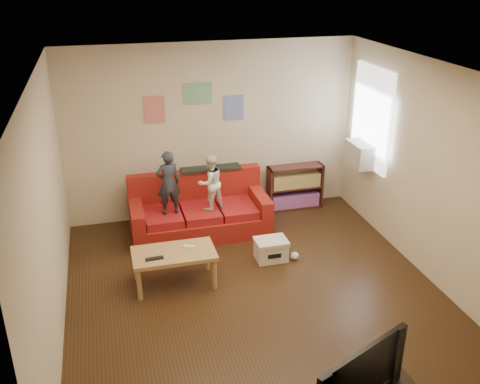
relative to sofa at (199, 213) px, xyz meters
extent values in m
cube|color=#362211|center=(0.35, -1.88, -0.30)|extent=(4.50, 5.00, 0.01)
cube|color=white|center=(0.35, -1.88, 2.41)|extent=(4.50, 5.00, 0.01)
cube|color=beige|center=(0.35, 0.62, 1.05)|extent=(4.50, 0.01, 2.70)
cube|color=beige|center=(0.35, -4.39, 1.05)|extent=(4.50, 0.01, 2.70)
cube|color=beige|center=(-1.91, -1.88, 1.05)|extent=(0.01, 5.00, 2.70)
cube|color=beige|center=(2.60, -1.88, 1.05)|extent=(0.01, 5.00, 2.70)
cube|color=maroon|center=(0.00, -0.07, -0.15)|extent=(2.02, 0.91, 0.30)
cube|color=maroon|center=(0.00, 0.29, 0.28)|extent=(2.02, 0.18, 0.56)
cube|color=maroon|center=(-0.92, -0.07, 0.13)|extent=(0.18, 0.91, 0.25)
cube|color=maroon|center=(0.92, -0.07, 0.13)|extent=(0.18, 0.91, 0.25)
cube|color=maroon|center=(-0.55, -0.14, 0.07)|extent=(0.52, 0.69, 0.12)
cube|color=maroon|center=(0.00, -0.14, 0.07)|extent=(0.52, 0.69, 0.12)
cube|color=maroon|center=(0.55, -0.14, 0.07)|extent=(0.52, 0.69, 0.12)
cube|color=black|center=(0.25, 0.29, 0.57)|extent=(0.91, 0.22, 0.04)
imported|color=#262B36|center=(-0.45, -0.17, 0.60)|extent=(0.37, 0.26, 0.94)
imported|color=white|center=(0.15, -0.17, 0.54)|extent=(0.48, 0.43, 0.83)
cube|color=tan|center=(-0.57, -1.35, 0.14)|extent=(1.02, 0.56, 0.05)
cylinder|color=tan|center=(-1.03, -1.58, -0.09)|extent=(0.06, 0.06, 0.41)
cylinder|color=tan|center=(-0.11, -1.58, -0.09)|extent=(0.06, 0.06, 0.41)
cylinder|color=tan|center=(-1.03, -1.12, -0.09)|extent=(0.06, 0.06, 0.41)
cylinder|color=tan|center=(-0.11, -1.12, -0.09)|extent=(0.06, 0.06, 0.41)
cube|color=black|center=(-0.82, -1.47, 0.17)|extent=(0.22, 0.07, 0.02)
cube|color=white|center=(-0.37, -1.30, 0.18)|extent=(0.15, 0.10, 0.03)
cube|color=#471F1A|center=(1.23, 0.42, 0.06)|extent=(0.03, 0.27, 0.73)
cube|color=#471F1A|center=(2.11, 0.42, 0.06)|extent=(0.03, 0.27, 0.73)
cube|color=#471F1A|center=(1.67, 0.42, -0.28)|extent=(0.91, 0.27, 0.03)
cube|color=#471F1A|center=(1.67, 0.42, 0.41)|extent=(0.91, 0.27, 0.03)
cube|color=#471F1A|center=(1.67, 0.42, 0.06)|extent=(0.85, 0.27, 0.02)
cube|color=#7B3F8C|center=(1.67, 0.42, -0.16)|extent=(0.80, 0.23, 0.22)
cube|color=olive|center=(1.67, 0.42, 0.18)|extent=(0.80, 0.23, 0.22)
cube|color=white|center=(2.57, -0.23, 1.34)|extent=(0.04, 1.08, 1.48)
cube|color=#B7B2A3|center=(2.45, -0.23, 0.78)|extent=(0.28, 0.55, 0.35)
cube|color=#D87266|center=(-0.50, 0.60, 1.45)|extent=(0.30, 0.01, 0.40)
cube|color=#72B27F|center=(0.15, 0.60, 1.65)|extent=(0.42, 0.01, 0.32)
cube|color=#727FCC|center=(0.70, 0.60, 1.40)|extent=(0.30, 0.01, 0.38)
cube|color=#F0E3D0|center=(0.78, -1.08, -0.17)|extent=(0.41, 0.31, 0.25)
cube|color=#F0E3D0|center=(0.78, -1.08, -0.03)|extent=(0.43, 0.33, 0.05)
cube|color=black|center=(0.78, -1.24, -0.16)|extent=(0.19, 0.00, 0.06)
imported|color=black|center=(0.46, -4.13, 0.46)|extent=(0.98, 0.53, 0.58)
sphere|color=white|center=(1.10, -1.18, -0.24)|extent=(0.14, 0.14, 0.11)
camera|label=1|loc=(-1.24, -7.11, 3.47)|focal=40.00mm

